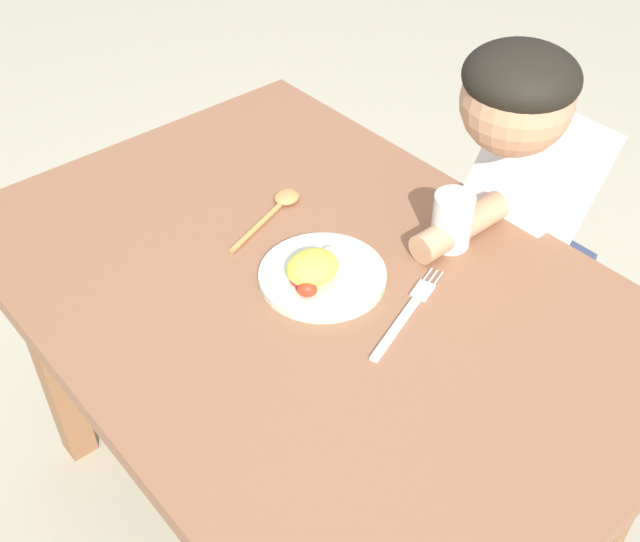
{
  "coord_description": "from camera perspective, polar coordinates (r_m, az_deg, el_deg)",
  "views": [
    {
      "loc": [
        0.7,
        -0.58,
        1.49
      ],
      "look_at": [
        0.01,
        0.02,
        0.68
      ],
      "focal_mm": 43.29,
      "sensor_mm": 36.0,
      "label": 1
    }
  ],
  "objects": [
    {
      "name": "ground_plane",
      "position": [
        1.74,
        -0.6,
        -17.26
      ],
      "size": [
        8.0,
        8.0,
        0.0
      ],
      "primitive_type": "plane",
      "color": "#B0AA8F"
    },
    {
      "name": "dining_table",
      "position": [
        1.29,
        -0.78,
        -3.74
      ],
      "size": [
        1.13,
        0.78,
        0.66
      ],
      "color": "brown",
      "rests_on": "ground_plane"
    },
    {
      "name": "plate",
      "position": [
        1.22,
        -0.03,
        -0.12
      ],
      "size": [
        0.2,
        0.2,
        0.06
      ],
      "color": "beige",
      "rests_on": "dining_table"
    },
    {
      "name": "fork",
      "position": [
        1.18,
        6.49,
        -3.04
      ],
      "size": [
        0.09,
        0.22,
        0.01
      ],
      "rotation": [
        0.0,
        0.0,
        1.91
      ],
      "color": "silver",
      "rests_on": "dining_table"
    },
    {
      "name": "spoon",
      "position": [
        1.37,
        -3.15,
        4.82
      ],
      "size": [
        0.09,
        0.19,
        0.02
      ],
      "rotation": [
        0.0,
        0.0,
        1.91
      ],
      "color": "#C28347",
      "rests_on": "dining_table"
    },
    {
      "name": "drinking_cup",
      "position": [
        1.29,
        9.73,
        3.71
      ],
      "size": [
        0.07,
        0.07,
        0.1
      ],
      "primitive_type": "cylinder",
      "color": "silver",
      "rests_on": "dining_table"
    },
    {
      "name": "person",
      "position": [
        1.52,
        14.38,
        1.93
      ],
      "size": [
        0.18,
        0.43,
        0.98
      ],
      "rotation": [
        0.0,
        0.0,
        3.14
      ],
      "color": "#394361",
      "rests_on": "ground_plane"
    }
  ]
}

